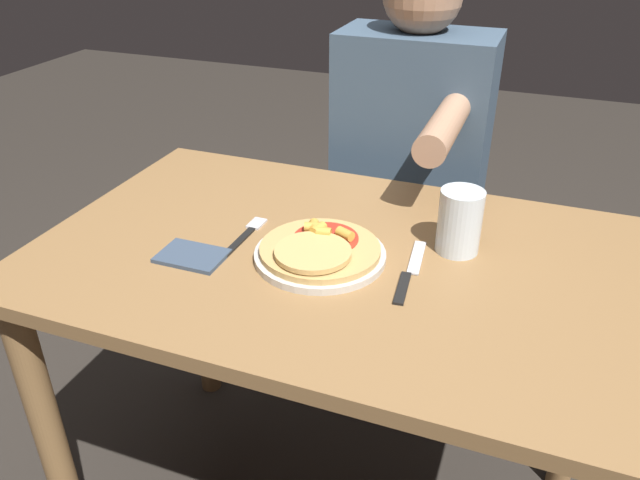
# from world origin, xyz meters

# --- Properties ---
(dining_table) EXTENTS (1.17, 0.73, 0.77)m
(dining_table) POSITION_xyz_m (0.00, 0.00, 0.65)
(dining_table) COLOR olive
(dining_table) RESTS_ON ground_plane
(plate) EXTENTS (0.25, 0.25, 0.01)m
(plate) POSITION_xyz_m (-0.03, -0.03, 0.78)
(plate) COLOR beige
(plate) RESTS_ON dining_table
(pizza) EXTENTS (0.23, 0.23, 0.04)m
(pizza) POSITION_xyz_m (-0.03, -0.04, 0.80)
(pizza) COLOR tan
(pizza) RESTS_ON plate
(fork) EXTENTS (0.03, 0.18, 0.00)m
(fork) POSITION_xyz_m (-0.20, -0.00, 0.78)
(fork) COLOR black
(fork) RESTS_ON dining_table
(knife) EXTENTS (0.03, 0.22, 0.00)m
(knife) POSITION_xyz_m (0.14, -0.02, 0.78)
(knife) COLOR black
(knife) RESTS_ON dining_table
(drinking_glass) EXTENTS (0.08, 0.08, 0.12)m
(drinking_glass) POSITION_xyz_m (0.21, 0.09, 0.84)
(drinking_glass) COLOR silver
(drinking_glass) RESTS_ON dining_table
(napkin) EXTENTS (0.12, 0.09, 0.01)m
(napkin) POSITION_xyz_m (-0.25, -0.11, 0.78)
(napkin) COLOR #38475B
(napkin) RESTS_ON dining_table
(person_diner) EXTENTS (0.39, 0.52, 1.26)m
(person_diner) POSITION_xyz_m (0.01, 0.59, 0.74)
(person_diner) COLOR #2D2D38
(person_diner) RESTS_ON ground_plane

